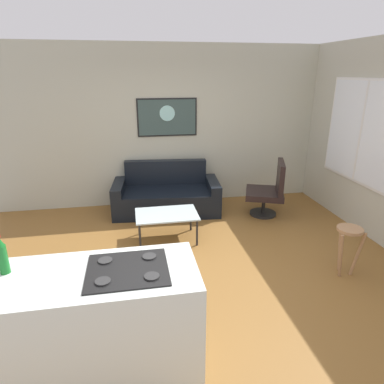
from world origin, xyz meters
name	(u,v)px	position (x,y,z in m)	size (l,w,h in m)	color
ground	(204,269)	(0.00, 0.00, -0.02)	(6.40, 6.40, 0.04)	brown
back_wall	(176,127)	(0.00, 2.42, 1.40)	(6.40, 0.05, 2.80)	#B2B39E
couch	(166,196)	(-0.25, 1.96, 0.27)	(1.88, 1.01, 0.84)	black
coffee_table	(167,216)	(-0.36, 0.85, 0.38)	(0.88, 0.59, 0.41)	silver
armchair	(270,190)	(1.45, 1.45, 0.45)	(0.80, 0.81, 0.95)	black
bar_stool	(348,239)	(1.65, -0.43, 0.47)	(0.34, 0.34, 0.61)	#A1744D
kitchen_counter	(93,326)	(-1.18, -1.37, 0.47)	(1.64, 0.71, 0.96)	silver
soda_bottle	(2,256)	(-1.77, -1.24, 1.07)	(0.07, 0.07, 0.32)	#187227
wall_painting	(167,117)	(-0.15, 2.38, 1.58)	(1.05, 0.03, 0.66)	black
window	(361,132)	(2.59, 0.90, 1.48)	(0.03, 1.65, 1.54)	silver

